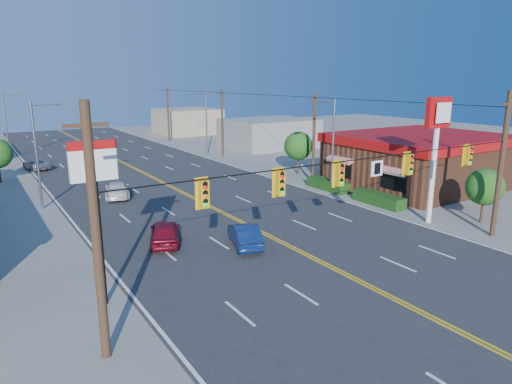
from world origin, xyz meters
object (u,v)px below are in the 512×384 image
kfc_pylon (436,135)px  pizza_hut_sign (95,189)px  signal_span (356,183)px  kfc (419,160)px  car_white (117,190)px  car_silver (37,165)px  car_blue (245,236)px  car_magenta (165,233)px

kfc_pylon → pizza_hut_sign: (-22.00, 0.00, -0.86)m
signal_span → kfc: size_ratio=1.49×
kfc → pizza_hut_sign: pizza_hut_sign is taller
signal_span → car_white: (-5.10, 22.14, -4.21)m
car_white → car_silver: size_ratio=1.13×
signal_span → car_silver: (-9.07, 38.86, -4.32)m
car_blue → signal_span: bearing=126.1°
car_silver → car_blue: bearing=90.3°
kfc → kfc_pylon: kfc_pylon is taller
pizza_hut_sign → car_silver: 35.21m
pizza_hut_sign → signal_span: bearing=-20.2°
kfc → car_silver: (-29.09, 26.86, -1.81)m
signal_span → kfc_pylon: signal_span is taller
kfc → kfc_pylon: size_ratio=1.92×
pizza_hut_sign → car_magenta: size_ratio=1.64×
signal_span → car_silver: size_ratio=5.96×
car_magenta → car_silver: 29.39m
signal_span → car_magenta: 12.04m
car_magenta → car_white: bearing=-72.0°
kfc → car_blue: kfc is taller
kfc_pylon → car_blue: 14.49m
kfc → car_white: size_ratio=3.52×
signal_span → car_blue: signal_span is taller
kfc → car_white: 27.14m
car_blue → car_white: (-3.05, 15.39, 0.00)m
car_white → pizza_hut_sign: bearing=88.3°
car_blue → car_white: car_white is taller
car_magenta → car_blue: size_ratio=1.03×
signal_span → car_silver: signal_span is taller
pizza_hut_sign → car_blue: 10.29m
car_magenta → car_silver: car_magenta is taller
pizza_hut_sign → car_blue: bearing=17.3°
car_silver → kfc_pylon: bearing=108.0°
signal_span → car_magenta: (-5.86, 9.65, -4.17)m
car_magenta → kfc: bearing=-153.3°
signal_span → kfc: 23.47m
pizza_hut_sign → car_magenta: (5.02, 5.65, -4.47)m
kfc_pylon → pizza_hut_sign: bearing=180.0°
signal_span → kfc_pylon: (11.12, 4.00, 1.16)m
signal_span → car_blue: size_ratio=6.01×
kfc → pizza_hut_sign: bearing=-165.5°
kfc → car_magenta: size_ratio=3.90×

